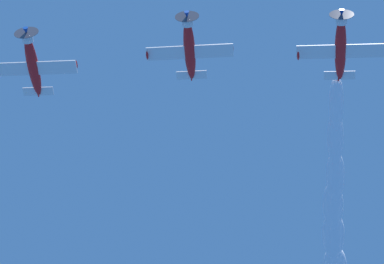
% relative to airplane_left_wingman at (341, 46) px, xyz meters
% --- Properties ---
extents(airplane_left_wingman, '(7.44, 6.75, 2.58)m').
position_rel_airplane_left_wingman_xyz_m(airplane_left_wingman, '(0.00, 0.00, 0.00)').
color(airplane_left_wingman, red).
extents(airplane_right_wingman, '(7.47, 6.76, 2.82)m').
position_rel_airplane_left_wingman_xyz_m(airplane_right_wingman, '(11.67, 5.87, 0.80)').
color(airplane_right_wingman, red).
extents(airplane_outer_left, '(7.46, 6.75, 2.81)m').
position_rel_airplane_left_wingman_xyz_m(airplane_outer_left, '(24.04, 11.51, -0.58)').
color(airplane_outer_left, red).
extents(smoke_trail_left_wingman, '(15.34, 31.78, 5.64)m').
position_rel_airplane_left_wingman_xyz_m(smoke_trail_left_wingman, '(9.92, -21.79, 2.47)').
color(smoke_trail_left_wingman, white).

